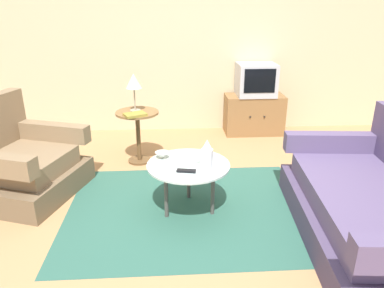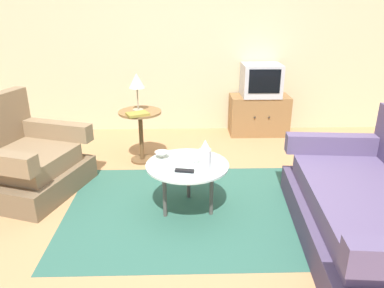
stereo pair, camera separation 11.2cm
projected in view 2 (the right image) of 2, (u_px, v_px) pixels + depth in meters
ground_plane at (184, 218)px, 3.25m from camera, size 16.00×16.00×0.00m
back_wall at (182, 36)px, 5.12m from camera, size 9.00×0.12×2.70m
area_rug at (188, 209)px, 3.39m from camera, size 2.22×1.75×0.00m
armchair at (23, 162)px, 3.64m from camera, size 1.18×1.23×0.94m
couch at (376, 212)px, 2.82m from camera, size 1.14×1.92×0.91m
coffee_table at (187, 168)px, 3.24m from camera, size 0.74×0.74×0.46m
side_table at (141, 125)px, 4.28m from camera, size 0.49×0.49×0.62m
tv_stand at (259, 115)px, 5.25m from camera, size 0.82×0.43×0.56m
television at (261, 80)px, 5.07m from camera, size 0.53×0.45×0.44m
table_lamp at (137, 82)px, 4.10m from camera, size 0.18×0.18×0.43m
vase at (205, 157)px, 3.02m from camera, size 0.10×0.10×0.29m
mug at (191, 159)px, 3.22m from camera, size 0.12×0.07×0.08m
bowl at (162, 155)px, 3.34m from camera, size 0.13×0.13×0.06m
tv_remote_dark at (185, 171)px, 3.07m from camera, size 0.17×0.08×0.02m
book at (138, 114)px, 4.05m from camera, size 0.28×0.25×0.03m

